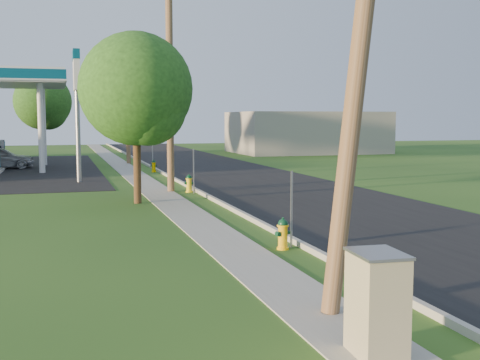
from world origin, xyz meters
name	(u,v)px	position (x,y,z in m)	size (l,w,h in m)	color
ground_plane	(360,292)	(0.00, 0.00, 0.00)	(140.00, 140.00, 0.00)	#234719
road	(340,208)	(4.50, 10.00, 0.01)	(8.00, 120.00, 0.02)	black
curb	(237,211)	(0.50, 10.00, 0.07)	(0.15, 120.00, 0.15)	#AAA79D
sidewalk	(189,215)	(-1.25, 10.00, 0.01)	(1.50, 120.00, 0.03)	gray
utility_pole_near	(362,30)	(-0.60, -1.00, 4.80)	(1.40, 0.32, 9.48)	brown
utility_pole_mid	(170,83)	(-0.60, 17.00, 4.95)	(1.40, 0.32, 9.80)	brown
utility_pole_far	(127,99)	(-0.60, 35.00, 4.80)	(1.40, 0.32, 9.50)	brown
sign_post_near	(292,209)	(0.25, 4.20, 1.00)	(0.05, 0.04, 2.00)	gray
sign_post_mid	(194,171)	(0.25, 16.00, 1.00)	(0.05, 0.04, 2.00)	gray
sign_post_far	(153,155)	(0.25, 28.20, 1.00)	(0.05, 0.04, 2.00)	gray
price_pylon	(77,78)	(-4.50, 22.50, 5.43)	(0.34, 2.04, 6.85)	gray
distant_building	(306,132)	(18.00, 45.00, 2.00)	(14.00, 10.00, 4.00)	gray
tree_verge	(139,93)	(-2.45, 13.55, 4.32)	(4.43, 4.43, 6.71)	#3C2815
tree_lot	(44,104)	(-6.56, 42.44, 4.58)	(4.69, 4.69, 7.11)	#3C2815
hydrant_near	(283,234)	(-0.05, 4.02, 0.41)	(0.43, 0.38, 0.83)	yellow
hydrant_mid	(189,183)	(0.15, 16.53, 0.41)	(0.43, 0.38, 0.83)	yellow
hydrant_far	(154,166)	(0.17, 27.27, 0.39)	(0.41, 0.37, 0.80)	#EEB500
utility_cabinet	(377,305)	(-1.30, -2.91, 0.75)	(0.73, 0.92, 1.50)	tan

